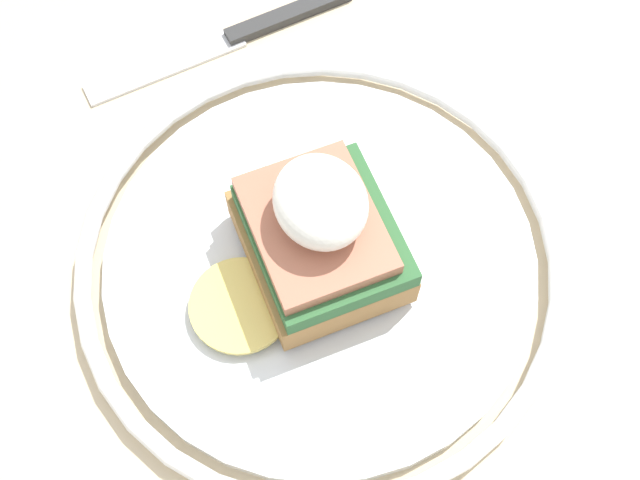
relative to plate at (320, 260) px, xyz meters
The scene contains 4 objects.
dining_table 0.14m from the plate, 166.78° to the right, with size 1.10×0.69×0.77m.
plate is the anchor object (origin of this frame).
sandwich 0.04m from the plate, 114.63° to the left, with size 0.09×0.12×0.08m.
knife 0.18m from the plate, ahead, with size 0.03×0.19×0.01m.
Camera 1 is at (-0.14, 0.08, 1.21)m, focal length 45.00 mm.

